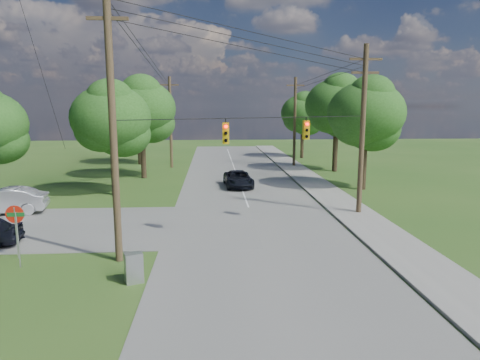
{
  "coord_description": "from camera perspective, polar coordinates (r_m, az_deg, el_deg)",
  "views": [
    {
      "loc": [
        -0.41,
        -18.08,
        6.78
      ],
      "look_at": [
        1.09,
        5.0,
        2.79
      ],
      "focal_mm": 32.0,
      "sensor_mm": 36.0,
      "label": 1
    }
  ],
  "objects": [
    {
      "name": "sidewalk_east",
      "position": [
        25.7,
        17.28,
        -5.82
      ],
      "size": [
        2.6,
        100.0,
        0.12
      ],
      "primitive_type": "cube",
      "color": "#98968E",
      "rests_on": "ground"
    },
    {
      "name": "car_cross_silver",
      "position": [
        30.96,
        -28.88,
        -2.47
      ],
      "size": [
        5.24,
        2.54,
        1.66
      ],
      "primitive_type": "imported",
      "rotation": [
        0.0,
        0.0,
        -1.41
      ],
      "color": "#B5B7BD",
      "rests_on": "cross_road"
    },
    {
      "name": "pole_north_w",
      "position": [
        48.33,
        -9.25,
        7.7
      ],
      "size": [
        2.0,
        0.32,
        10.0
      ],
      "color": "brown",
      "rests_on": "ground"
    },
    {
      "name": "tree_w_near",
      "position": [
        33.95,
        -16.8,
        7.93
      ],
      "size": [
        6.0,
        6.0,
        8.4
      ],
      "color": "#3E311F",
      "rests_on": "ground"
    },
    {
      "name": "tree_e_far",
      "position": [
        57.34,
        8.38,
        8.82
      ],
      "size": [
        5.8,
        5.8,
        8.32
      ],
      "color": "#3E311F",
      "rests_on": "ground"
    },
    {
      "name": "ground",
      "position": [
        19.31,
        -2.31,
        -10.77
      ],
      "size": [
        140.0,
        140.0,
        0.0
      ],
      "primitive_type": "plane",
      "color": "#2D551C",
      "rests_on": "ground"
    },
    {
      "name": "pole_north_e",
      "position": [
        49.0,
        7.31,
        7.77
      ],
      "size": [
        2.0,
        0.32,
        10.0
      ],
      "color": "brown",
      "rests_on": "ground"
    },
    {
      "name": "tree_w_far",
      "position": [
        51.8,
        -13.43,
        8.93
      ],
      "size": [
        6.0,
        6.0,
        8.73
      ],
      "color": "#3E311F",
      "rests_on": "ground"
    },
    {
      "name": "tree_w_mid",
      "position": [
        41.61,
        -13.0,
        9.26
      ],
      "size": [
        6.4,
        6.4,
        9.22
      ],
      "color": "#3E311F",
      "rests_on": "ground"
    },
    {
      "name": "tree_e_near",
      "position": [
        36.27,
        16.48,
        8.55
      ],
      "size": [
        6.2,
        6.2,
        8.81
      ],
      "color": "#3E311F",
      "rests_on": "ground"
    },
    {
      "name": "street_name_sign",
      "position": [
        20.39,
        -27.56,
        -6.18
      ],
      "size": [
        0.73,
        0.06,
        2.42
      ],
      "rotation": [
        0.0,
        0.0,
        -0.03
      ],
      "color": "#96999C",
      "rests_on": "ground"
    },
    {
      "name": "control_cabinet",
      "position": [
        17.42,
        -13.96,
        -11.29
      ],
      "size": [
        0.79,
        0.69,
        1.2
      ],
      "primitive_type": "cube",
      "rotation": [
        0.0,
        0.0,
        0.36
      ],
      "color": "#96999C",
      "rests_on": "ground"
    },
    {
      "name": "tree_e_mid",
      "position": [
        45.93,
        12.8,
        9.7
      ],
      "size": [
        6.6,
        6.6,
        9.64
      ],
      "color": "#3E311F",
      "rests_on": "ground"
    },
    {
      "name": "do_not_enter_sign",
      "position": [
        21.6,
        -27.78,
        -4.74
      ],
      "size": [
        0.82,
        0.08,
        2.45
      ],
      "rotation": [
        0.0,
        0.0,
        0.01
      ],
      "color": "#96999C",
      "rests_on": "ground"
    },
    {
      "name": "car_main_north",
      "position": [
        36.27,
        -0.22,
        0.14
      ],
      "size": [
        2.54,
        4.98,
        1.35
      ],
      "primitive_type": "imported",
      "rotation": [
        0.0,
        0.0,
        0.06
      ],
      "color": "black",
      "rests_on": "main_road"
    },
    {
      "name": "pole_sw",
      "position": [
        18.96,
        -16.64,
        7.71
      ],
      "size": [
        2.0,
        0.32,
        12.0
      ],
      "color": "brown",
      "rests_on": "ground"
    },
    {
      "name": "power_lines",
      "position": [
        29.78,
        -0.03,
        14.35
      ],
      "size": [
        13.93,
        29.62,
        4.93
      ],
      "color": "black",
      "rests_on": "ground"
    },
    {
      "name": "traffic_signals",
      "position": [
        22.74,
        3.8,
        6.53
      ],
      "size": [
        4.91,
        3.27,
        1.05
      ],
      "color": "gold",
      "rests_on": "ground"
    },
    {
      "name": "pole_ne",
      "position": [
        27.72,
        16.02,
        6.69
      ],
      "size": [
        2.0,
        0.32,
        10.5
      ],
      "color": "brown",
      "rests_on": "ground"
    },
    {
      "name": "main_road",
      "position": [
        24.17,
        2.17,
        -6.48
      ],
      "size": [
        10.0,
        100.0,
        0.03
      ],
      "primitive_type": "cube",
      "color": "gray",
      "rests_on": "ground"
    }
  ]
}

